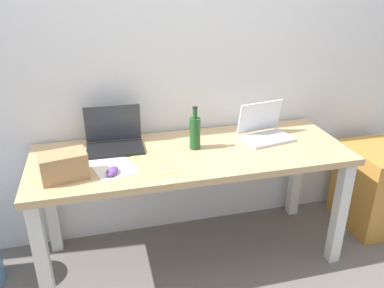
% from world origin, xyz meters
% --- Properties ---
extents(ground_plane, '(8.00, 8.00, 0.00)m').
position_xyz_m(ground_plane, '(0.00, 0.00, 0.00)').
color(ground_plane, slate).
extents(back_wall, '(5.20, 0.08, 2.60)m').
position_xyz_m(back_wall, '(0.00, 0.40, 1.30)').
color(back_wall, white).
rests_on(back_wall, ground).
extents(desk, '(1.87, 0.68, 0.75)m').
position_xyz_m(desk, '(0.00, 0.00, 0.65)').
color(desk, tan).
rests_on(desk, ground).
extents(laptop_left, '(0.34, 0.24, 0.25)m').
position_xyz_m(laptop_left, '(-0.44, 0.17, 0.81)').
color(laptop_left, black).
rests_on(laptop_left, desk).
extents(laptop_right, '(0.34, 0.27, 0.23)m').
position_xyz_m(laptop_right, '(0.50, 0.09, 0.81)').
color(laptop_right, silver).
rests_on(laptop_right, desk).
extents(beer_bottle, '(0.07, 0.07, 0.26)m').
position_xyz_m(beer_bottle, '(0.03, 0.04, 0.86)').
color(beer_bottle, '#1E5123').
rests_on(beer_bottle, desk).
extents(computer_mouse, '(0.09, 0.12, 0.03)m').
position_xyz_m(computer_mouse, '(-0.47, -0.16, 0.77)').
color(computer_mouse, '#724799').
rests_on(computer_mouse, desk).
extents(cardboard_box, '(0.25, 0.18, 0.14)m').
position_xyz_m(cardboard_box, '(-0.71, -0.14, 0.82)').
color(cardboard_box, tan).
rests_on(cardboard_box, desk).
extents(paper_sheet_front_left, '(0.28, 0.34, 0.00)m').
position_xyz_m(paper_sheet_front_left, '(-0.47, -0.07, 0.76)').
color(paper_sheet_front_left, white).
rests_on(paper_sheet_front_left, desk).
extents(paper_yellow_folder, '(0.27, 0.34, 0.00)m').
position_xyz_m(paper_yellow_folder, '(-0.24, -0.11, 0.76)').
color(paper_yellow_folder, '#F4E06B').
rests_on(paper_yellow_folder, desk).
extents(filing_cabinet, '(0.40, 0.48, 0.60)m').
position_xyz_m(filing_cabinet, '(1.37, 0.02, 0.30)').
color(filing_cabinet, '#C68938').
rests_on(filing_cabinet, ground).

